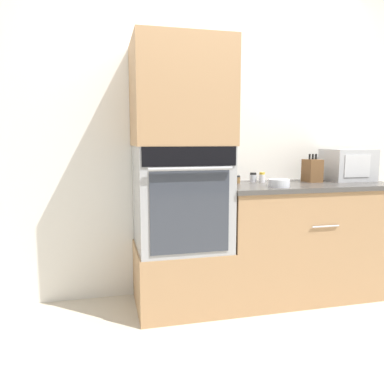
{
  "coord_description": "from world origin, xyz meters",
  "views": [
    {
      "loc": [
        -0.91,
        -2.4,
        1.28
      ],
      "look_at": [
        -0.28,
        0.21,
        0.9
      ],
      "focal_mm": 35.0,
      "sensor_mm": 36.0,
      "label": 1
    }
  ],
  "objects_px": {
    "wall_oven": "(181,197)",
    "knife_block": "(312,170)",
    "condiment_jar_back": "(238,179)",
    "bowl": "(279,183)",
    "condiment_jar_mid": "(307,175)",
    "microwave": "(348,165)",
    "condiment_jar_near": "(262,177)",
    "condiment_jar_far": "(253,177)"
  },
  "relations": [
    {
      "from": "condiment_jar_far",
      "to": "condiment_jar_back",
      "type": "relative_size",
      "value": 1.24
    },
    {
      "from": "wall_oven",
      "to": "condiment_jar_mid",
      "type": "xyz_separation_m",
      "value": [
        1.16,
        0.2,
        0.12
      ]
    },
    {
      "from": "wall_oven",
      "to": "bowl",
      "type": "bearing_deg",
      "value": -12.65
    },
    {
      "from": "wall_oven",
      "to": "microwave",
      "type": "xyz_separation_m",
      "value": [
        1.49,
        0.12,
        0.21
      ]
    },
    {
      "from": "bowl",
      "to": "condiment_jar_mid",
      "type": "relative_size",
      "value": 1.71
    },
    {
      "from": "knife_block",
      "to": "condiment_jar_back",
      "type": "distance_m",
      "value": 0.64
    },
    {
      "from": "knife_block",
      "to": "condiment_jar_far",
      "type": "xyz_separation_m",
      "value": [
        -0.48,
        0.11,
        -0.06
      ]
    },
    {
      "from": "microwave",
      "to": "condiment_jar_near",
      "type": "relative_size",
      "value": 4.61
    },
    {
      "from": "wall_oven",
      "to": "condiment_jar_mid",
      "type": "height_order",
      "value": "wall_oven"
    },
    {
      "from": "bowl",
      "to": "condiment_jar_far",
      "type": "height_order",
      "value": "condiment_jar_far"
    },
    {
      "from": "condiment_jar_mid",
      "to": "condiment_jar_far",
      "type": "xyz_separation_m",
      "value": [
        -0.5,
        -0.01,
        -0.01
      ]
    },
    {
      "from": "condiment_jar_far",
      "to": "condiment_jar_back",
      "type": "height_order",
      "value": "condiment_jar_far"
    },
    {
      "from": "microwave",
      "to": "condiment_jar_near",
      "type": "height_order",
      "value": "microwave"
    },
    {
      "from": "bowl",
      "to": "condiment_jar_back",
      "type": "bearing_deg",
      "value": 126.84
    },
    {
      "from": "condiment_jar_mid",
      "to": "bowl",
      "type": "bearing_deg",
      "value": -140.88
    },
    {
      "from": "condiment_jar_near",
      "to": "condiment_jar_back",
      "type": "bearing_deg",
      "value": -175.18
    },
    {
      "from": "wall_oven",
      "to": "condiment_jar_near",
      "type": "bearing_deg",
      "value": 11.76
    },
    {
      "from": "bowl",
      "to": "condiment_jar_far",
      "type": "xyz_separation_m",
      "value": [
        -0.06,
        0.35,
        0.01
      ]
    },
    {
      "from": "wall_oven",
      "to": "condiment_jar_far",
      "type": "relative_size",
      "value": 9.96
    },
    {
      "from": "condiment_jar_near",
      "to": "condiment_jar_back",
      "type": "height_order",
      "value": "condiment_jar_near"
    },
    {
      "from": "wall_oven",
      "to": "knife_block",
      "type": "bearing_deg",
      "value": 4.23
    },
    {
      "from": "knife_block",
      "to": "condiment_jar_near",
      "type": "distance_m",
      "value": 0.43
    },
    {
      "from": "wall_oven",
      "to": "condiment_jar_back",
      "type": "relative_size",
      "value": 12.32
    },
    {
      "from": "condiment_jar_near",
      "to": "knife_block",
      "type": "bearing_deg",
      "value": -8.81
    },
    {
      "from": "condiment_jar_back",
      "to": "wall_oven",
      "type": "bearing_deg",
      "value": -165.27
    },
    {
      "from": "condiment_jar_near",
      "to": "condiment_jar_mid",
      "type": "xyz_separation_m",
      "value": [
        0.44,
        0.05,
        0.0
      ]
    },
    {
      "from": "wall_oven",
      "to": "microwave",
      "type": "relative_size",
      "value": 2.0
    },
    {
      "from": "condiment_jar_mid",
      "to": "condiment_jar_back",
      "type": "bearing_deg",
      "value": -173.96
    },
    {
      "from": "wall_oven",
      "to": "condiment_jar_near",
      "type": "relative_size",
      "value": 9.23
    },
    {
      "from": "bowl",
      "to": "condiment_jar_near",
      "type": "distance_m",
      "value": 0.31
    },
    {
      "from": "microwave",
      "to": "bowl",
      "type": "distance_m",
      "value": 0.83
    },
    {
      "from": "condiment_jar_mid",
      "to": "condiment_jar_far",
      "type": "relative_size",
      "value": 1.21
    },
    {
      "from": "knife_block",
      "to": "condiment_jar_back",
      "type": "xyz_separation_m",
      "value": [
        -0.64,
        0.05,
        -0.06
      ]
    },
    {
      "from": "wall_oven",
      "to": "condiment_jar_mid",
      "type": "bearing_deg",
      "value": 9.83
    },
    {
      "from": "knife_block",
      "to": "condiment_jar_back",
      "type": "height_order",
      "value": "knife_block"
    },
    {
      "from": "microwave",
      "to": "condiment_jar_back",
      "type": "xyz_separation_m",
      "value": [
        -0.99,
        0.01,
        -0.1
      ]
    },
    {
      "from": "wall_oven",
      "to": "condiment_jar_near",
      "type": "height_order",
      "value": "wall_oven"
    },
    {
      "from": "knife_block",
      "to": "bowl",
      "type": "height_order",
      "value": "knife_block"
    },
    {
      "from": "microwave",
      "to": "condiment_jar_near",
      "type": "bearing_deg",
      "value": 177.57
    },
    {
      "from": "condiment_jar_near",
      "to": "condiment_jar_far",
      "type": "relative_size",
      "value": 1.08
    },
    {
      "from": "wall_oven",
      "to": "microwave",
      "type": "bearing_deg",
      "value": 4.44
    },
    {
      "from": "microwave",
      "to": "condiment_jar_mid",
      "type": "height_order",
      "value": "microwave"
    }
  ]
}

